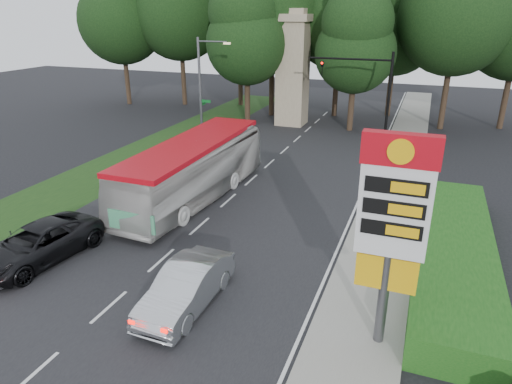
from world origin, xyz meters
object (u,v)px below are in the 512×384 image
at_px(suv_charcoal, 37,244).
at_px(transit_bus, 193,171).
at_px(gas_station_pylon, 393,216).
at_px(traffic_signal_mast, 371,87).
at_px(streetlight_signs, 202,85).
at_px(monument, 293,68).
at_px(sedan_silver, 186,287).

bearing_deg(suv_charcoal, transit_bus, 78.25).
bearing_deg(gas_station_pylon, traffic_signal_mast, 99.09).
distance_m(streetlight_signs, transit_bus, 12.84).
bearing_deg(monument, transit_bus, -89.59).
height_order(monument, sedan_silver, monument).
bearing_deg(monument, traffic_signal_mast, -38.00).
relative_size(gas_station_pylon, streetlight_signs, 0.86).
xyz_separation_m(traffic_signal_mast, suv_charcoal, (-10.52, -21.77, -3.90)).
height_order(sedan_silver, suv_charcoal, sedan_silver).
relative_size(sedan_silver, suv_charcoal, 0.86).
bearing_deg(monument, suv_charcoal, -95.84).
bearing_deg(streetlight_signs, transit_bus, -65.86).
distance_m(traffic_signal_mast, monument, 9.76).
relative_size(gas_station_pylon, suv_charcoal, 1.23).
distance_m(traffic_signal_mast, transit_bus, 15.70).
bearing_deg(gas_station_pylon, streetlight_signs, 128.96).
xyz_separation_m(traffic_signal_mast, streetlight_signs, (-12.67, -1.99, -0.23)).
distance_m(monument, transit_bus, 19.74).
relative_size(streetlight_signs, transit_bus, 0.67).
bearing_deg(sedan_silver, streetlight_signs, 116.00).
distance_m(gas_station_pylon, traffic_signal_mast, 22.29).
bearing_deg(gas_station_pylon, suv_charcoal, 179.05).
relative_size(gas_station_pylon, sedan_silver, 1.44).
bearing_deg(transit_bus, traffic_signal_mast, 64.39).
bearing_deg(traffic_signal_mast, gas_station_pylon, -80.91).
bearing_deg(gas_station_pylon, monument, 111.80).
height_order(traffic_signal_mast, sedan_silver, traffic_signal_mast).
bearing_deg(monument, sedan_silver, -80.87).
xyz_separation_m(monument, suv_charcoal, (-2.84, -27.77, -4.33)).
height_order(gas_station_pylon, traffic_signal_mast, traffic_signal_mast).
height_order(traffic_signal_mast, streetlight_signs, streetlight_signs).
distance_m(gas_station_pylon, transit_bus, 14.27).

